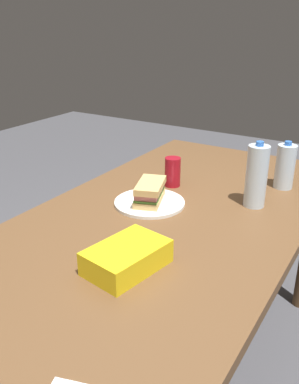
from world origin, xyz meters
The scene contains 8 objects.
ground_plane centered at (0.00, 0.00, 0.00)m, with size 8.00×8.00×0.00m, color #4C4C51.
dining_table centered at (0.00, 0.00, 0.69)m, with size 1.83×0.91×0.78m.
paper_plate centered at (-0.07, -0.10, 0.78)m, with size 0.27×0.27×0.01m, color white.
sandwich centered at (-0.07, -0.10, 0.83)m, with size 0.20×0.15×0.08m.
soda_can_red centered at (-0.28, -0.12, 0.84)m, with size 0.07×0.07×0.12m, color maroon.
chip_bag centered at (0.33, 0.07, 0.81)m, with size 0.23×0.15×0.07m, color yellow.
water_bottle_tall centered at (-0.51, 0.28, 0.87)m, with size 0.08×0.08×0.20m.
water_bottle_spare centered at (-0.27, 0.24, 0.89)m, with size 0.08×0.08×0.25m.
Camera 1 is at (1.15, 0.65, 1.43)m, focal length 38.82 mm.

